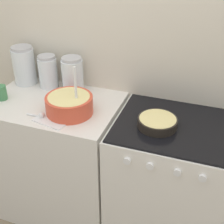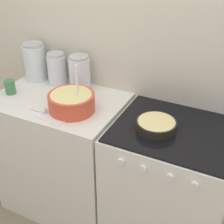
{
  "view_description": "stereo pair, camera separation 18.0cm",
  "coord_description": "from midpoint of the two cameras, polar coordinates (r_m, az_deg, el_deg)",
  "views": [
    {
      "loc": [
        0.52,
        -1.22,
        1.91
      ],
      "look_at": [
        0.0,
        0.23,
        0.98
      ],
      "focal_mm": 50.0,
      "sensor_mm": 36.0,
      "label": 1
    },
    {
      "loc": [
        0.68,
        -1.15,
        1.91
      ],
      "look_at": [
        0.0,
        0.23,
        0.98
      ],
      "focal_mm": 50.0,
      "sensor_mm": 36.0,
      "label": 2
    }
  ],
  "objects": [
    {
      "name": "stove",
      "position": [
        2.09,
        12.6,
        -13.76
      ],
      "size": [
        0.7,
        0.6,
        0.93
      ],
      "color": "white",
      "rests_on": "ground_plane"
    },
    {
      "name": "measuring_spoon",
      "position": [
        1.91,
        -10.04,
        0.15
      ],
      "size": [
        0.12,
        0.04,
        0.04
      ],
      "color": "white",
      "rests_on": "countertop_cabinet"
    },
    {
      "name": "recipe_page",
      "position": [
        1.9,
        -6.7,
        -0.09
      ],
      "size": [
        0.25,
        0.29,
        0.01
      ],
      "color": "white",
      "rests_on": "countertop_cabinet"
    },
    {
      "name": "countertop_cabinet",
      "position": [
        2.31,
        -6.69,
        -7.84
      ],
      "size": [
        0.85,
        0.59,
        0.93
      ],
      "color": "silver",
      "rests_on": "ground_plane"
    },
    {
      "name": "mixing_bowl",
      "position": [
        1.89,
        -4.71,
        1.9
      ],
      "size": [
        0.28,
        0.28,
        0.31
      ],
      "color": "#D84C33",
      "rests_on": "countertop_cabinet"
    },
    {
      "name": "storage_jar_left",
      "position": [
        2.32,
        -11.7,
        8.54
      ],
      "size": [
        0.16,
        0.16,
        0.27
      ],
      "color": "silver",
      "rests_on": "countertop_cabinet"
    },
    {
      "name": "storage_jar_middle",
      "position": [
        2.22,
        -7.74,
        7.4
      ],
      "size": [
        0.13,
        0.13,
        0.23
      ],
      "color": "silver",
      "rests_on": "countertop_cabinet"
    },
    {
      "name": "storage_jar_right",
      "position": [
        2.13,
        -3.5,
        6.69
      ],
      "size": [
        0.15,
        0.15,
        0.24
      ],
      "color": "silver",
      "rests_on": "countertop_cabinet"
    },
    {
      "name": "baking_pan",
      "position": [
        1.75,
        11.02,
        -2.45
      ],
      "size": [
        0.23,
        0.23,
        0.05
      ],
      "color": "black",
      "rests_on": "stove"
    },
    {
      "name": "tin_can",
      "position": [
        2.17,
        -15.91,
        4.37
      ],
      "size": [
        0.07,
        0.07,
        0.09
      ],
      "color": "#3F7F4C",
      "rests_on": "countertop_cabinet"
    },
    {
      "name": "wall_back",
      "position": [
        2.03,
        7.33,
        10.33
      ],
      "size": [
        4.7,
        0.05,
        2.4
      ],
      "color": "beige",
      "rests_on": "ground_plane"
    }
  ]
}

